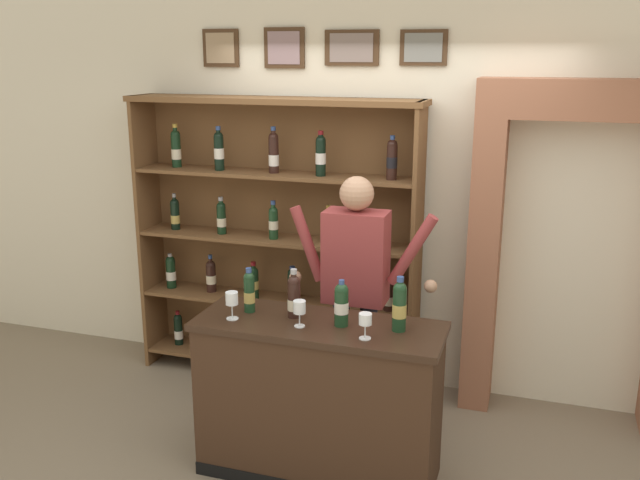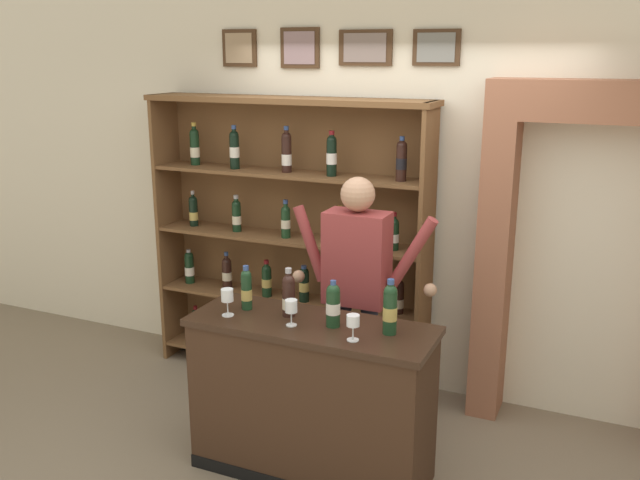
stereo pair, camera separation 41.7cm
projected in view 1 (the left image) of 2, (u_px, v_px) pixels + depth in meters
The scene contains 13 objects.
ground_plane at pixel (331, 475), 4.12m from camera, with size 14.00×14.00×0.02m, color #7A6B56.
back_wall at pixel (389, 155), 4.96m from camera, with size 12.00×0.19×3.44m.
wine_shelf at pixel (277, 234), 5.11m from camera, with size 2.18×0.37×2.13m.
archway_doorway at pixel (578, 236), 4.56m from camera, with size 1.39×0.45×2.28m.
tasting_counter at pixel (319, 400), 4.01m from camera, with size 1.42×0.52×0.96m.
shopkeeper at pixel (356, 279), 4.31m from camera, with size 0.95×0.22×1.71m.
tasting_bottle_bianco at pixel (249, 291), 4.02m from camera, with size 0.07×0.07×0.27m.
tasting_bottle_brunello at pixel (294, 296), 3.94m from camera, with size 0.08×0.08×0.29m.
tasting_bottle_super_tuscan at pixel (341, 304), 3.82m from camera, with size 0.08×0.08×0.27m.
tasting_bottle_grappa at pixel (399, 305), 3.74m from camera, with size 0.08×0.08×0.31m.
wine_glass_center at pixel (365, 321), 3.64m from camera, with size 0.07×0.07×0.14m.
wine_glass_right at pixel (232, 300), 3.91m from camera, with size 0.07×0.07×0.16m.
wine_glass_left at pixel (299, 309), 3.81m from camera, with size 0.07×0.07×0.15m.
Camera 1 is at (1.06, -3.44, 2.43)m, focal length 38.62 mm.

